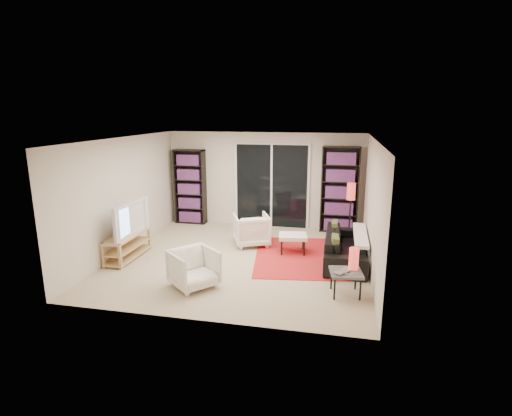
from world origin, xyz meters
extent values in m
plane|color=#C3B193|center=(0.00, 0.00, 0.00)|extent=(5.00, 5.00, 0.00)
cube|color=beige|center=(0.00, 2.50, 1.20)|extent=(5.00, 0.02, 2.40)
cube|color=beige|center=(0.00, -2.50, 1.20)|extent=(5.00, 0.02, 2.40)
cube|color=beige|center=(-2.50, 0.00, 1.20)|extent=(0.02, 5.00, 2.40)
cube|color=beige|center=(2.50, 0.00, 1.20)|extent=(0.02, 5.00, 2.40)
cube|color=white|center=(0.00, 0.00, 2.40)|extent=(5.00, 5.00, 0.02)
cube|color=white|center=(0.20, 2.47, 1.05)|extent=(1.92, 0.06, 2.16)
cube|color=black|center=(0.20, 2.44, 1.05)|extent=(1.80, 0.02, 2.10)
cube|color=white|center=(0.20, 2.42, 1.05)|extent=(0.05, 0.02, 2.10)
cube|color=black|center=(-1.95, 2.34, 0.97)|extent=(0.80, 0.30, 1.95)
cube|color=#A22B62|center=(-1.95, 2.32, 0.97)|extent=(0.70, 0.22, 1.85)
cube|color=black|center=(1.90, 2.34, 1.05)|extent=(0.90, 0.30, 2.10)
cube|color=#A22B62|center=(1.90, 2.32, 1.05)|extent=(0.80, 0.22, 2.00)
cube|color=tan|center=(-2.25, -0.43, 0.48)|extent=(0.41, 1.27, 0.04)
cube|color=tan|center=(-2.25, -0.43, 0.25)|extent=(0.41, 1.27, 0.03)
cube|color=tan|center=(-2.25, -0.43, 0.06)|extent=(0.41, 1.27, 0.04)
cube|color=tan|center=(-2.43, -1.02, 0.25)|extent=(0.05, 0.05, 0.50)
cube|color=tan|center=(-2.43, 0.17, 0.25)|extent=(0.05, 0.05, 0.50)
cube|color=tan|center=(-2.08, -1.02, 0.25)|extent=(0.05, 0.05, 0.50)
cube|color=tan|center=(-2.08, 0.17, 0.25)|extent=(0.05, 0.05, 0.50)
imported|color=black|center=(-2.23, -0.43, 0.84)|extent=(0.23, 1.18, 0.68)
cube|color=red|center=(1.14, 0.36, 0.01)|extent=(2.09, 2.62, 0.01)
imported|color=black|center=(2.07, 0.31, 0.29)|extent=(0.80, 2.02, 0.59)
imported|color=white|center=(0.02, 0.90, 0.35)|extent=(0.98, 1.00, 0.70)
imported|color=white|center=(-0.46, -1.44, 0.33)|extent=(1.00, 1.00, 0.65)
cube|color=white|center=(0.98, 0.57, 0.36)|extent=(0.64, 0.55, 0.08)
cylinder|color=black|center=(0.78, 0.35, 0.16)|extent=(0.04, 0.04, 0.32)
cylinder|color=black|center=(0.73, 0.73, 0.16)|extent=(0.04, 0.04, 0.32)
cylinder|color=black|center=(1.24, 0.42, 0.16)|extent=(0.04, 0.04, 0.32)
cylinder|color=black|center=(1.18, 0.79, 0.16)|extent=(0.04, 0.04, 0.32)
cube|color=#4A4B50|center=(2.06, -1.22, 0.38)|extent=(0.57, 0.57, 0.04)
cylinder|color=black|center=(1.89, -1.45, 0.19)|extent=(0.03, 0.03, 0.38)
cylinder|color=black|center=(1.83, -1.05, 0.19)|extent=(0.03, 0.03, 0.38)
cylinder|color=black|center=(2.29, -1.38, 0.19)|extent=(0.03, 0.03, 0.38)
cylinder|color=black|center=(2.23, -0.99, 0.19)|extent=(0.03, 0.03, 0.38)
imported|color=silver|center=(2.05, -1.28, 0.41)|extent=(0.40, 0.43, 0.03)
cylinder|color=red|center=(2.17, -1.08, 0.58)|extent=(0.16, 0.16, 0.36)
cylinder|color=black|center=(2.15, 1.47, 0.01)|extent=(0.21, 0.21, 0.03)
cylinder|color=black|center=(2.15, 1.47, 0.52)|extent=(0.03, 0.03, 1.04)
cylinder|color=red|center=(2.15, 1.47, 1.19)|extent=(0.19, 0.19, 0.37)
camera|label=1|loc=(1.87, -7.39, 2.93)|focal=28.00mm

